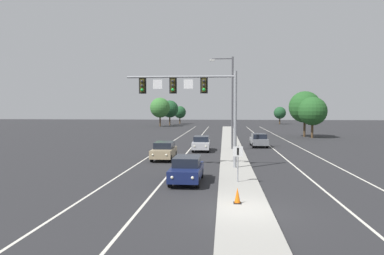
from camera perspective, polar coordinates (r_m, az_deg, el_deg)
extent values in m
plane|color=#28282B|center=(16.59, 8.19, -13.03)|extent=(260.00, 260.00, 0.00)
cube|color=#9E9B93|center=(34.23, 6.55, -4.55)|extent=(2.40, 110.00, 0.15)
cube|color=silver|center=(41.35, -0.24, -3.32)|extent=(0.14, 100.00, 0.01)
cube|color=silver|center=(41.55, 12.81, -3.36)|extent=(0.14, 100.00, 0.01)
cube|color=silver|center=(41.78, -4.75, -3.26)|extent=(0.14, 100.00, 0.01)
cube|color=silver|center=(42.12, 17.27, -3.34)|extent=(0.14, 100.00, 0.01)
cylinder|color=gray|center=(27.07, 6.83, 1.26)|extent=(0.24, 0.24, 7.20)
cylinder|color=gray|center=(27.34, -1.80, 8.01)|extent=(8.17, 0.16, 0.16)
cube|color=black|center=(27.18, 1.90, 6.66)|extent=(0.56, 0.06, 1.20)
cube|color=#38330F|center=(27.14, 1.90, 6.67)|extent=(0.32, 0.32, 1.00)
sphere|color=#282828|center=(26.99, 1.88, 7.37)|extent=(0.22, 0.22, 0.22)
sphere|color=#282828|center=(26.97, 1.88, 6.69)|extent=(0.22, 0.22, 0.22)
sphere|color=green|center=(26.95, 1.88, 6.01)|extent=(0.22, 0.22, 0.22)
cube|color=black|center=(27.41, -3.01, 6.63)|extent=(0.56, 0.06, 1.20)
cube|color=#38330F|center=(27.37, -3.02, 6.63)|extent=(0.32, 0.32, 1.00)
sphere|color=#282828|center=(27.22, -3.07, 7.33)|extent=(0.22, 0.22, 0.22)
sphere|color=#282828|center=(27.20, -3.07, 6.66)|extent=(0.22, 0.22, 0.22)
sphere|color=green|center=(27.18, -3.07, 5.98)|extent=(0.22, 0.22, 0.22)
cube|color=black|center=(27.83, -7.80, 6.55)|extent=(0.56, 0.06, 1.20)
cube|color=#38330F|center=(27.79, -7.82, 6.55)|extent=(0.32, 0.32, 1.00)
sphere|color=#282828|center=(27.65, -7.91, 7.24)|extent=(0.22, 0.22, 0.22)
sphere|color=#282828|center=(27.63, -7.90, 6.58)|extent=(0.22, 0.22, 0.22)
sphere|color=green|center=(27.61, -7.90, 5.91)|extent=(0.22, 0.22, 0.22)
cube|color=white|center=(27.21, -0.58, 6.87)|extent=(0.70, 0.04, 0.70)
cube|color=white|center=(27.54, -5.45, 6.81)|extent=(0.70, 0.04, 0.70)
cylinder|color=gray|center=(21.98, 7.24, -5.71)|extent=(0.08, 0.08, 2.20)
cube|color=white|center=(21.85, 7.26, -3.77)|extent=(0.60, 0.03, 0.60)
cube|color=black|center=(21.83, 7.26, -3.78)|extent=(0.12, 0.01, 0.44)
cylinder|color=#4C4C51|center=(39.43, 6.39, 3.85)|extent=(0.20, 0.20, 10.00)
cylinder|color=#4C4C51|center=(39.78, 4.81, 10.78)|extent=(2.20, 0.12, 0.12)
cube|color=#B7B7B2|center=(39.78, 3.20, 10.57)|extent=(0.56, 0.28, 0.20)
cube|color=#141E4C|center=(22.47, -0.85, -6.99)|extent=(1.84, 4.42, 0.70)
cube|color=black|center=(22.59, -0.79, -5.32)|extent=(1.61, 2.39, 0.56)
sphere|color=#EAE5C6|center=(20.27, 0.08, -7.94)|extent=(0.18, 0.18, 0.18)
sphere|color=#EAE5C6|center=(20.42, -3.17, -7.87)|extent=(0.18, 0.18, 0.18)
cylinder|color=black|center=(21.00, 0.88, -8.67)|extent=(0.23, 0.64, 0.64)
cylinder|color=black|center=(21.19, -3.49, -8.57)|extent=(0.23, 0.64, 0.64)
cylinder|color=black|center=(23.93, 1.48, -7.22)|extent=(0.23, 0.64, 0.64)
cylinder|color=black|center=(24.10, -2.35, -7.15)|extent=(0.23, 0.64, 0.64)
cube|color=tan|center=(32.34, -4.45, -3.92)|extent=(1.80, 4.40, 0.70)
cube|color=black|center=(32.49, -4.39, -2.77)|extent=(1.58, 2.38, 0.56)
sphere|color=#EAE5C6|center=(30.11, -4.06, -4.34)|extent=(0.18, 0.18, 0.18)
sphere|color=#EAE5C6|center=(30.31, -6.21, -4.30)|extent=(0.18, 0.18, 0.18)
cylinder|color=black|center=(30.79, -3.44, -4.92)|extent=(0.22, 0.64, 0.64)
cylinder|color=black|center=(31.07, -6.37, -4.86)|extent=(0.22, 0.64, 0.64)
cylinder|color=black|center=(33.74, -2.68, -4.22)|extent=(0.22, 0.64, 0.64)
cylinder|color=black|center=(33.99, -5.37, -4.18)|extent=(0.22, 0.64, 0.64)
cube|color=#B7B7BC|center=(38.94, 1.47, -2.73)|extent=(1.87, 4.43, 0.70)
cube|color=black|center=(39.10, 1.48, -1.78)|extent=(1.62, 2.40, 0.56)
sphere|color=#EAE5C6|center=(36.74, 2.20, -3.00)|extent=(0.18, 0.18, 0.18)
sphere|color=#EAE5C6|center=(36.80, 0.41, -2.99)|extent=(0.18, 0.18, 0.18)
cylinder|color=black|center=(37.45, 2.58, -3.50)|extent=(0.23, 0.64, 0.64)
cylinder|color=black|center=(37.53, 0.14, -3.48)|extent=(0.23, 0.64, 0.64)
cylinder|color=black|center=(40.43, 2.70, -3.02)|extent=(0.23, 0.64, 0.64)
cylinder|color=black|center=(40.51, 0.43, -3.00)|extent=(0.23, 0.64, 0.64)
cube|color=slate|center=(43.89, 10.49, -2.13)|extent=(1.89, 4.44, 0.70)
cube|color=black|center=(43.62, 10.53, -1.33)|extent=(1.63, 2.41, 0.56)
sphere|color=#EAE5C6|center=(45.98, 9.47, -1.82)|extent=(0.18, 0.18, 0.18)
sphere|color=#EAE5C6|center=(46.11, 10.89, -1.82)|extent=(0.18, 0.18, 0.18)
cylinder|color=black|center=(45.32, 9.26, -2.40)|extent=(0.23, 0.64, 0.64)
cylinder|color=black|center=(45.50, 11.27, -2.40)|extent=(0.23, 0.64, 0.64)
cylinder|color=black|center=(42.35, 9.64, -2.78)|extent=(0.23, 0.64, 0.64)
cylinder|color=black|center=(42.54, 11.79, -2.78)|extent=(0.23, 0.64, 0.64)
cube|color=black|center=(17.34, 7.17, -11.73)|extent=(0.36, 0.36, 0.04)
cone|color=orange|center=(17.25, 7.18, -10.54)|extent=(0.28, 0.28, 0.70)
cylinder|color=#4C3823|center=(98.01, -3.53, 1.10)|extent=(0.36, 0.36, 2.55)
sphere|color=#1E4C28|center=(97.95, -3.53, 2.94)|extent=(4.67, 4.67, 4.67)
cylinder|color=#4C3823|center=(91.44, -5.06, 1.02)|extent=(0.36, 0.36, 2.75)
sphere|color=#387533|center=(91.39, -5.07, 3.14)|extent=(5.03, 5.03, 5.03)
cylinder|color=#4C3823|center=(107.87, 13.69, 1.02)|extent=(0.36, 0.36, 1.91)
sphere|color=#1E4C28|center=(107.82, 13.70, 2.27)|extent=(3.48, 3.48, 3.48)
cylinder|color=#4C3823|center=(107.92, -1.93, 1.13)|extent=(0.36, 0.36, 1.99)
sphere|color=#1E4C28|center=(107.87, -1.93, 2.43)|extent=(3.64, 3.64, 3.64)
cylinder|color=#4C3823|center=(60.97, 17.33, -0.10)|extent=(0.36, 0.36, 2.78)
sphere|color=#235623|center=(60.89, 17.38, 3.11)|extent=(5.08, 5.08, 5.08)
cylinder|color=#4C3823|center=(58.70, 18.45, -0.42)|extent=(0.36, 0.36, 2.40)
sphere|color=#235623|center=(58.60, 18.49, 2.47)|extent=(4.39, 4.39, 4.39)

